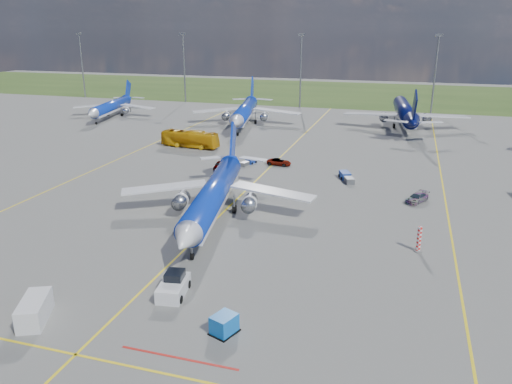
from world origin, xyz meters
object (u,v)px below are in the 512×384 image
(main_airliner, at_px, (214,218))
(baggage_tug_w, at_px, (346,177))
(uld_container, at_px, (224,324))
(pushback_tug, at_px, (174,286))
(bg_jet_nnw, at_px, (245,125))
(bg_jet_n, at_px, (404,126))
(service_van, at_px, (35,310))
(service_car_a, at_px, (219,165))
(baggage_tug_c, at_px, (249,162))
(service_car_b, at_px, (279,162))
(bg_jet_nw, at_px, (112,117))
(warning_post, at_px, (419,239))
(apron_bus, at_px, (190,139))
(service_car_c, at_px, (417,198))

(main_airliner, distance_m, baggage_tug_w, 27.47)
(uld_container, bearing_deg, pushback_tug, 166.56)
(bg_jet_nnw, height_order, pushback_tug, bg_jet_nnw)
(bg_jet_n, xyz_separation_m, main_airliner, (-23.04, -75.53, 0.00))
(service_van, xyz_separation_m, service_car_a, (-2.16, 51.04, -0.37))
(pushback_tug, distance_m, service_van, 12.40)
(pushback_tug, relative_size, baggage_tug_c, 1.46)
(service_car_a, relative_size, service_car_b, 0.86)
(bg_jet_nw, height_order, bg_jet_nnw, bg_jet_nnw)
(service_van, height_order, service_car_a, service_van)
(service_car_a, height_order, service_car_b, service_car_a)
(warning_post, bearing_deg, service_van, -142.53)
(bg_jet_nw, bearing_deg, warning_post, -50.32)
(bg_jet_nnw, relative_size, baggage_tug_c, 9.34)
(main_airliner, bearing_deg, bg_jet_nw, 120.80)
(apron_bus, bearing_deg, service_car_b, -105.87)
(service_car_b, bearing_deg, bg_jet_nw, 62.76)
(bg_jet_nw, height_order, bg_jet_n, bg_jet_n)
(service_car_b, bearing_deg, warning_post, -137.51)
(bg_jet_nw, xyz_separation_m, baggage_tug_c, (52.96, -37.26, 0.44))
(warning_post, height_order, pushback_tug, warning_post)
(service_van, bearing_deg, apron_bus, 78.16)
(bg_jet_n, bearing_deg, main_airliner, 66.81)
(pushback_tug, relative_size, service_car_a, 1.64)
(service_car_b, bearing_deg, bg_jet_n, -20.19)
(bg_jet_nnw, distance_m, service_van, 92.94)
(bg_jet_nw, height_order, main_airliner, main_airliner)
(warning_post, distance_m, baggage_tug_w, 28.32)
(bg_jet_n, bearing_deg, pushback_tug, 72.26)
(baggage_tug_c, bearing_deg, service_car_c, -7.97)
(service_van, distance_m, service_car_b, 57.05)
(bg_jet_n, distance_m, service_van, 107.14)
(uld_container, xyz_separation_m, apron_bus, (-30.92, 62.09, 0.96))
(uld_container, xyz_separation_m, service_car_c, (15.68, 39.46, -0.17))
(service_car_a, xyz_separation_m, service_car_c, (34.46, -8.48, -0.00))
(service_car_b, bearing_deg, bg_jet_nnw, 31.86)
(apron_bus, bearing_deg, warning_post, -125.20)
(baggage_tug_w, bearing_deg, bg_jet_nnw, 105.04)
(bg_jet_nnw, relative_size, apron_bus, 3.17)
(warning_post, distance_m, service_car_c, 17.75)
(baggage_tug_c, bearing_deg, warning_post, -30.07)
(bg_jet_nw, distance_m, baggage_tug_c, 64.76)
(bg_jet_n, bearing_deg, warning_post, 86.18)
(warning_post, bearing_deg, apron_bus, 139.16)
(main_airliner, height_order, service_car_c, main_airliner)
(service_van, xyz_separation_m, baggage_tug_c, (2.03, 55.56, -0.59))
(apron_bus, height_order, service_car_a, apron_bus)
(service_van, relative_size, baggage_tug_c, 1.07)
(warning_post, height_order, service_car_a, warning_post)
(main_airliner, bearing_deg, service_car_a, 98.97)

